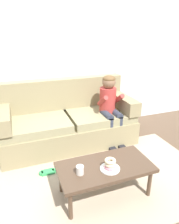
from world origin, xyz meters
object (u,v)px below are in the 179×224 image
Objects in this scene: person_child at (110,103)px; mug at (80,170)px; couch at (68,122)px; coffee_table at (105,169)px; donut at (110,167)px; toy_controller at (48,172)px.

person_child reaches higher than mug.
couch is 23.08× the size of mug.
coffee_table is 0.31m from mug.
person_child is at bearing 64.98° from donut.
person_child reaches higher than toy_controller.
couch is at bearing 93.29° from coffee_table.
person_child is 1.44m from mug.
donut is (-0.54, -1.16, -0.25)m from person_child.
toy_controller is at bearing 133.81° from coffee_table.
coffee_table is at bearing -117.41° from person_child.
mug is at bearing 172.96° from donut.
person_child is at bearing 23.60° from toy_controller.
person_child is 1.39m from toy_controller.
person_child is 12.24× the size of mug.
person_child is at bearing 62.59° from coffee_table.
person_child reaches higher than couch.
coffee_table is 0.85m from toy_controller.
coffee_table is 1.27m from person_child.
couch is 1.36m from mug.
couch is 1.89× the size of person_child.
couch is 9.19× the size of toy_controller.
mug reaches higher than donut.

